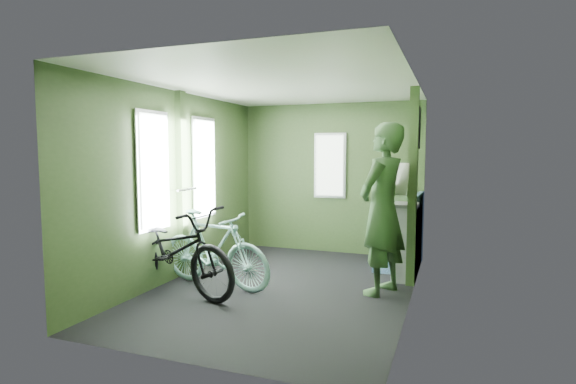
% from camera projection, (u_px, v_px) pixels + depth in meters
% --- Properties ---
extents(room, '(4.00, 4.02, 2.31)m').
position_uv_depth(room, '(283.00, 163.00, 5.10)').
color(room, black).
rests_on(room, ground).
extents(bicycle_black, '(1.97, 1.21, 1.01)m').
position_uv_depth(bicycle_black, '(174.00, 292.00, 5.01)').
color(bicycle_black, black).
rests_on(bicycle_black, ground).
extents(bicycle_mint, '(1.59, 0.81, 0.96)m').
position_uv_depth(bicycle_mint, '(214.00, 288.00, 5.17)').
color(bicycle_mint, '#84BFB7').
rests_on(bicycle_mint, ground).
extents(passenger, '(0.66, 0.80, 1.88)m').
position_uv_depth(passenger, '(382.00, 209.00, 4.90)').
color(passenger, '#304E2A').
rests_on(passenger, ground).
extents(waste_box, '(0.28, 0.39, 0.94)m').
position_uv_depth(waste_box, '(405.00, 242.00, 5.45)').
color(waste_box, gray).
rests_on(waste_box, ground).
extents(bench_seat, '(0.58, 0.97, 1.00)m').
position_uv_depth(bench_seat, '(401.00, 245.00, 6.12)').
color(bench_seat, navy).
rests_on(bench_seat, ground).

